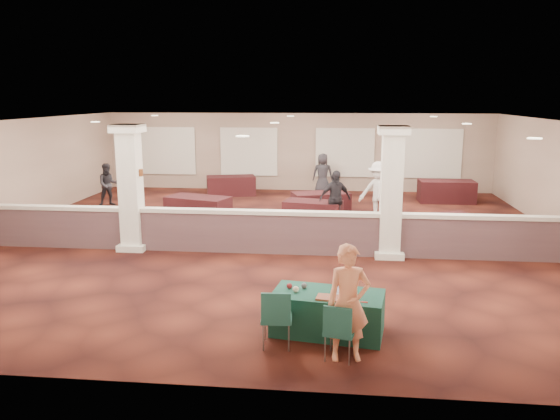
# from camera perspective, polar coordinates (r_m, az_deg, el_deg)

# --- Properties ---
(ground) EXTENTS (16.00, 16.00, 0.00)m
(ground) POSITION_cam_1_polar(r_m,az_deg,el_deg) (15.25, -0.55, -2.93)
(ground) COLOR #4B1C12
(ground) RESTS_ON ground
(wall_back) EXTENTS (16.00, 0.04, 3.20)m
(wall_back) POSITION_cam_1_polar(r_m,az_deg,el_deg) (22.83, 1.74, 6.07)
(wall_back) COLOR #886E5E
(wall_back) RESTS_ON ground
(wall_front) EXTENTS (16.00, 0.04, 3.20)m
(wall_front) POSITION_cam_1_polar(r_m,az_deg,el_deg) (7.23, -7.84, -6.70)
(wall_front) COLOR #886E5E
(wall_front) RESTS_ON ground
(ceiling) EXTENTS (16.00, 16.00, 0.02)m
(ceiling) POSITION_cam_1_polar(r_m,az_deg,el_deg) (14.77, -0.57, 9.16)
(ceiling) COLOR silver
(ceiling) RESTS_ON wall_back
(partition_wall) EXTENTS (15.60, 0.28, 1.10)m
(partition_wall) POSITION_cam_1_polar(r_m,az_deg,el_deg) (13.67, -1.27, -2.22)
(partition_wall) COLOR #50363C
(partition_wall) RESTS_ON ground
(column_left) EXTENTS (0.72, 0.72, 3.20)m
(column_left) POSITION_cam_1_polar(r_m,az_deg,el_deg) (14.32, -15.34, 2.37)
(column_left) COLOR silver
(column_left) RESTS_ON ground
(column_right) EXTENTS (0.72, 0.72, 3.20)m
(column_right) POSITION_cam_1_polar(r_m,az_deg,el_deg) (13.41, 11.54, 1.93)
(column_right) COLOR silver
(column_right) RESTS_ON ground
(sconce_left) EXTENTS (0.12, 0.12, 0.18)m
(sconce_left) POSITION_cam_1_polar(r_m,az_deg,el_deg) (14.37, -16.46, 3.80)
(sconce_left) COLOR brown
(sconce_left) RESTS_ON column_left
(sconce_right) EXTENTS (0.12, 0.12, 0.18)m
(sconce_right) POSITION_cam_1_polar(r_m,az_deg,el_deg) (14.17, -14.36, 3.81)
(sconce_right) COLOR brown
(sconce_right) RESTS_ON column_left
(near_table) EXTENTS (1.93, 1.17, 0.70)m
(near_table) POSITION_cam_1_polar(r_m,az_deg,el_deg) (9.26, 5.01, -10.66)
(near_table) COLOR #0F3A2D
(near_table) RESTS_ON ground
(conf_chair_main) EXTENTS (0.53, 0.53, 0.89)m
(conf_chair_main) POSITION_cam_1_polar(r_m,az_deg,el_deg) (8.31, 6.18, -12.11)
(conf_chair_main) COLOR #1C534B
(conf_chair_main) RESTS_ON ground
(conf_chair_side) EXTENTS (0.50, 0.51, 0.96)m
(conf_chair_side) POSITION_cam_1_polar(r_m,az_deg,el_deg) (8.62, -0.38, -10.83)
(conf_chair_side) COLOR #1C534B
(conf_chair_side) RESTS_ON ground
(woman) EXTENTS (0.70, 0.53, 1.78)m
(woman) POSITION_cam_1_polar(r_m,az_deg,el_deg) (8.23, 7.16, -9.63)
(woman) COLOR #FF9E6E
(woman) RESTS_ON ground
(far_table_front_left) EXTENTS (2.15, 1.51, 0.79)m
(far_table_front_left) POSITION_cam_1_polar(r_m,az_deg,el_deg) (17.37, -8.55, 0.10)
(far_table_front_left) COLOR black
(far_table_front_left) RESTS_ON ground
(far_table_front_center) EXTENTS (1.90, 1.22, 0.71)m
(far_table_front_center) POSITION_cam_1_polar(r_m,az_deg,el_deg) (16.92, 3.45, -0.24)
(far_table_front_center) COLOR black
(far_table_front_center) RESTS_ON ground
(far_table_front_right) EXTENTS (1.89, 1.38, 0.69)m
(far_table_front_right) POSITION_cam_1_polar(r_m,az_deg,el_deg) (15.64, 16.49, -1.76)
(far_table_front_right) COLOR black
(far_table_front_right) RESTS_ON ground
(far_table_back_left) EXTENTS (2.07, 1.42, 0.77)m
(far_table_back_left) POSITION_cam_1_polar(r_m,az_deg,el_deg) (21.85, -5.14, 2.55)
(far_table_back_left) COLOR black
(far_table_back_left) RESTS_ON ground
(far_table_back_center) EXTENTS (2.05, 1.47, 0.75)m
(far_table_back_center) POSITION_cam_1_polar(r_m,az_deg,el_deg) (18.20, 4.27, 0.67)
(far_table_back_center) COLOR black
(far_table_back_center) RESTS_ON ground
(far_table_back_right) EXTENTS (2.02, 1.03, 0.81)m
(far_table_back_right) POSITION_cam_1_polar(r_m,az_deg,el_deg) (21.23, 16.98, 1.88)
(far_table_back_right) COLOR black
(far_table_back_right) RESTS_ON ground
(attendee_a) EXTENTS (0.84, 0.72, 1.53)m
(attendee_a) POSITION_cam_1_polar(r_m,az_deg,el_deg) (20.61, -17.51, 2.56)
(attendee_a) COLOR black
(attendee_a) RESTS_ON ground
(attendee_b) EXTENTS (1.33, 0.88, 1.90)m
(attendee_b) POSITION_cam_1_polar(r_m,az_deg,el_deg) (17.29, 10.27, 1.87)
(attendee_b) COLOR silver
(attendee_b) RESTS_ON ground
(attendee_c) EXTENTS (1.12, 0.87, 1.72)m
(attendee_c) POSITION_cam_1_polar(r_m,az_deg,el_deg) (16.44, 5.77, 1.16)
(attendee_c) COLOR black
(attendee_c) RESTS_ON ground
(attendee_d) EXTENTS (0.82, 0.45, 1.66)m
(attendee_d) POSITION_cam_1_polar(r_m,az_deg,el_deg) (21.88, 4.48, 3.76)
(attendee_d) COLOR black
(attendee_d) RESTS_ON ground
(laptop_base) EXTENTS (0.34, 0.26, 0.02)m
(laptop_base) POSITION_cam_1_polar(r_m,az_deg,el_deg) (9.05, 6.81, -8.83)
(laptop_base) COLOR #B8B8BD
(laptop_base) RESTS_ON near_table
(laptop_screen) EXTENTS (0.31, 0.06, 0.21)m
(laptop_screen) POSITION_cam_1_polar(r_m,az_deg,el_deg) (9.11, 6.92, -7.92)
(laptop_screen) COLOR #B8B8BD
(laptop_screen) RESTS_ON near_table
(screen_glow) EXTENTS (0.28, 0.05, 0.18)m
(screen_glow) POSITION_cam_1_polar(r_m,az_deg,el_deg) (9.11, 6.91, -8.02)
(screen_glow) COLOR #AFB9D2
(screen_glow) RESTS_ON near_table
(knitting) EXTENTS (0.42, 0.34, 0.03)m
(knitting) POSITION_cam_1_polar(r_m,az_deg,el_deg) (8.90, 5.09, -9.10)
(knitting) COLOR #AB421B
(knitting) RESTS_ON near_table
(yarn_cream) EXTENTS (0.11, 0.11, 0.11)m
(yarn_cream) POSITION_cam_1_polar(r_m,az_deg,el_deg) (9.12, 1.66, -8.28)
(yarn_cream) COLOR beige
(yarn_cream) RESTS_ON near_table
(yarn_red) EXTENTS (0.10, 0.10, 0.10)m
(yarn_red) POSITION_cam_1_polar(r_m,az_deg,el_deg) (9.29, 0.99, -7.94)
(yarn_red) COLOR maroon
(yarn_red) RESTS_ON near_table
(yarn_grey) EXTENTS (0.10, 0.10, 0.10)m
(yarn_grey) POSITION_cam_1_polar(r_m,az_deg,el_deg) (9.30, 2.54, -7.91)
(yarn_grey) COLOR #4F4E53
(yarn_grey) RESTS_ON near_table
(scissors) EXTENTS (0.12, 0.05, 0.01)m
(scissors) POSITION_cam_1_polar(r_m,az_deg,el_deg) (8.81, 8.79, -9.49)
(scissors) COLOR red
(scissors) RESTS_ON near_table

